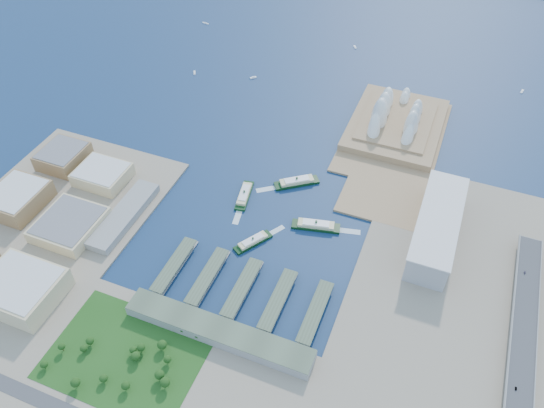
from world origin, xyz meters
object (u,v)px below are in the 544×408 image
at_px(ferry_a, 244,194).
at_px(ferry_b, 297,181).
at_px(ferry_d, 316,224).
at_px(car_c, 525,273).
at_px(car_b, 516,389).
at_px(opera_house, 399,111).
at_px(ferry_c, 253,240).
at_px(toaster_building, 437,227).

distance_m(ferry_a, ferry_b, 72.68).
bearing_deg(ferry_b, ferry_d, 0.41).
xyz_separation_m(ferry_d, car_c, (237.64, 7.02, 9.94)).
distance_m(ferry_d, car_b, 274.22).
xyz_separation_m(opera_house, ferry_c, (-107.91, -286.09, -27.33)).
xyz_separation_m(toaster_building, ferry_b, (-185.24, 31.14, -14.87)).
distance_m(ferry_c, ferry_d, 80.35).
bearing_deg(ferry_d, toaster_building, -88.65).
distance_m(toaster_building, car_c, 104.69).
bearing_deg(ferry_a, ferry_d, -19.88).
xyz_separation_m(toaster_building, ferry_d, (-136.64, -34.12, -14.94)).
relative_size(ferry_c, car_b, 12.75).
distance_m(toaster_building, ferry_b, 188.43).
relative_size(ferry_d, car_c, 13.18).
height_order(ferry_c, car_b, car_b).
xyz_separation_m(toaster_building, car_c, (101.00, -27.10, -5.00)).
xyz_separation_m(ferry_a, car_c, (340.69, -10.11, 10.36)).
xyz_separation_m(ferry_b, ferry_c, (-12.67, -117.23, -0.96)).
relative_size(opera_house, ferry_b, 3.03).
bearing_deg(car_b, opera_house, -62.73).
bearing_deg(toaster_building, ferry_d, -165.98).
bearing_deg(ferry_a, opera_house, 44.96).
bearing_deg(opera_house, car_c, -49.94).
bearing_deg(car_b, ferry_a, -24.27).
distance_m(opera_house, toaster_building, 219.62).
distance_m(ferry_a, ferry_d, 104.47).
distance_m(ferry_c, car_b, 310.81).
xyz_separation_m(ferry_b, car_c, (286.24, -58.24, 9.87)).
height_order(ferry_b, car_b, car_b).
height_order(ferry_c, ferry_d, ferry_d).
relative_size(opera_house, ferry_c, 3.65).
height_order(ferry_a, ferry_c, ferry_a).
relative_size(toaster_building, ferry_a, 2.85).
xyz_separation_m(ferry_a, ferry_c, (41.79, -69.10, -0.47)).
height_order(toaster_building, ferry_d, toaster_building).
bearing_deg(ferry_c, ferry_a, -26.61).
bearing_deg(ferry_d, ferry_c, 117.63).
relative_size(opera_house, car_c, 40.34).
height_order(toaster_building, ferry_c, toaster_building).
distance_m(ferry_b, car_c, 292.27).
bearing_deg(ferry_b, car_b, 18.56).
relative_size(ferry_a, ferry_c, 1.10).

